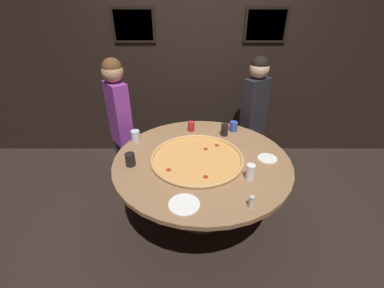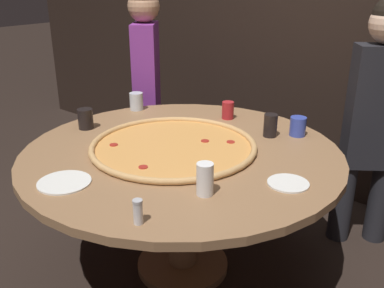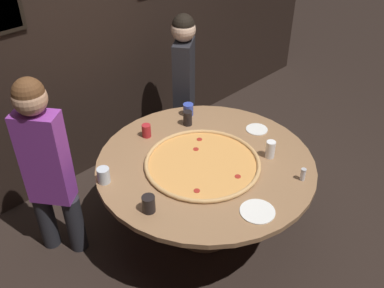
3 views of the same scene
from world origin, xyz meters
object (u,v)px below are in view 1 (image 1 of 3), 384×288
object	(u,v)px
drink_cup_near_right	(224,130)
diner_side_left	(253,110)
diner_far_right	(119,117)
drink_cup_beside_pizza	(233,126)
white_plate_beside_cup	(184,204)
drink_cup_far_right	(191,126)
dining_table	(201,169)
drink_cup_near_left	(130,160)
drink_cup_far_left	(250,172)
condiment_shaker	(251,202)
white_plate_near_front	(267,158)
giant_pizza	(196,158)
drink_cup_centre_back	(135,136)

from	to	relation	value
drink_cup_near_right	diner_side_left	distance (m)	0.63
diner_far_right	drink_cup_beside_pizza	bearing A→B (deg)	-131.60
drink_cup_beside_pizza	white_plate_beside_cup	xyz separation A→B (m)	(-0.52, -1.18, -0.05)
drink_cup_far_right	drink_cup_beside_pizza	bearing A→B (deg)	0.03
dining_table	drink_cup_near_right	bearing A→B (deg)	60.69
drink_cup_near_left	drink_cup_far_left	world-z (taller)	drink_cup_far_left
drink_cup_beside_pizza	dining_table	bearing A→B (deg)	-123.17
drink_cup_near_left	dining_table	bearing A→B (deg)	9.39
drink_cup_far_left	condiment_shaker	xyz separation A→B (m)	(-0.05, -0.33, -0.02)
dining_table	drink_cup_near_left	bearing A→B (deg)	-170.61
diner_side_left	drink_cup_far_left	bearing A→B (deg)	41.24
condiment_shaker	diner_side_left	distance (m)	1.61
drink_cup_far_right	diner_side_left	distance (m)	0.86
drink_cup_near_right	white_plate_near_front	size ratio (longest dim) A/B	0.70
giant_pizza	drink_cup_near_left	size ratio (longest dim) A/B	7.35
drink_cup_near_left	drink_cup_beside_pizza	distance (m)	1.22
drink_cup_centre_back	white_plate_near_front	size ratio (longest dim) A/B	0.63
giant_pizza	drink_cup_centre_back	distance (m)	0.73
dining_table	giant_pizza	bearing A→B (deg)	-165.77
white_plate_beside_cup	diner_far_right	world-z (taller)	diner_far_right
drink_cup_centre_back	drink_cup_far_right	bearing A→B (deg)	21.54
drink_cup_near_right	drink_cup_beside_pizza	bearing A→B (deg)	43.77
drink_cup_near_right	condiment_shaker	bearing A→B (deg)	-86.13
dining_table	condiment_shaker	distance (m)	0.74
drink_cup_near_left	drink_cup_near_right	size ratio (longest dim) A/B	0.93
diner_far_right	drink_cup_far_left	bearing A→B (deg)	-163.56
dining_table	drink_cup_beside_pizza	size ratio (longest dim) A/B	15.44
drink_cup_far_left	condiment_shaker	size ratio (longest dim) A/B	1.43
drink_cup_beside_pizza	drink_cup_far_right	distance (m)	0.47
drink_cup_near_left	drink_cup_near_right	distance (m)	1.07
dining_table	drink_cup_far_left	world-z (taller)	drink_cup_far_left
drink_cup_near_right	condiment_shaker	xyz separation A→B (m)	(0.07, -1.10, -0.01)
drink_cup_beside_pizza	white_plate_beside_cup	world-z (taller)	drink_cup_beside_pizza
drink_cup_near_left	diner_far_right	world-z (taller)	diner_far_right
condiment_shaker	drink_cup_beside_pizza	bearing A→B (deg)	88.12
drink_cup_near_left	diner_side_left	size ratio (longest dim) A/B	0.08
drink_cup_beside_pizza	drink_cup_far_left	xyz separation A→B (m)	(0.01, -0.88, 0.02)
giant_pizza	diner_side_left	xyz separation A→B (m)	(0.72, 0.95, 0.09)
drink_cup_near_left	diner_side_left	world-z (taller)	diner_side_left
drink_cup_beside_pizza	condiment_shaker	bearing A→B (deg)	-91.88
drink_cup_far_right	white_plate_beside_cup	world-z (taller)	drink_cup_far_right
drink_cup_beside_pizza	drink_cup_far_right	xyz separation A→B (m)	(-0.47, -0.00, 0.00)
drink_cup_near_left	white_plate_beside_cup	size ratio (longest dim) A/B	0.51
drink_cup_far_left	white_plate_near_front	distance (m)	0.38
drink_cup_near_right	drink_cup_beside_pizza	size ratio (longest dim) A/B	1.19
drink_cup_near_left	drink_cup_beside_pizza	size ratio (longest dim) A/B	1.11
dining_table	white_plate_near_front	distance (m)	0.63
dining_table	white_plate_beside_cup	size ratio (longest dim) A/B	7.09
drink_cup_centre_back	drink_cup_beside_pizza	world-z (taller)	drink_cup_centre_back
giant_pizza	white_plate_beside_cup	bearing A→B (deg)	-99.87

